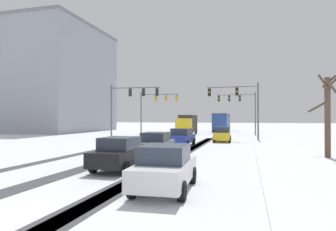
{
  "coord_description": "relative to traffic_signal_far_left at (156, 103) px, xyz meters",
  "views": [
    {
      "loc": [
        7.27,
        -5.38,
        2.58
      ],
      "look_at": [
        0.0,
        21.14,
        2.8
      ],
      "focal_mm": 31.18,
      "sensor_mm": 36.0,
      "label": 1
    }
  ],
  "objects": [
    {
      "name": "car_black_fourth",
      "position": [
        7.2,
        -28.34,
        -3.97
      ],
      "size": [
        1.85,
        4.11,
        1.62
      ],
      "color": "black",
      "rests_on": "ground"
    },
    {
      "name": "traffic_signal_near_right",
      "position": [
        12.45,
        -8.04,
        -0.15
      ],
      "size": [
        5.79,
        0.61,
        6.5
      ],
      "color": "#56565B",
      "rests_on": "ground"
    },
    {
      "name": "car_white_fifth",
      "position": [
        10.51,
        -31.78,
        -3.97
      ],
      "size": [
        2.0,
        4.18,
        1.62
      ],
      "color": "silver",
      "rests_on": "ground"
    },
    {
      "name": "bus_oncoming",
      "position": [
        8.57,
        14.08,
        -2.79
      ],
      "size": [
        2.7,
        11.01,
        3.38
      ],
      "color": "#284793",
      "rests_on": "ground"
    },
    {
      "name": "bare_tree_sidewalk_mid",
      "position": [
        18.35,
        -20.69,
        -1.82
      ],
      "size": [
        2.15,
        1.73,
        5.58
      ],
      "color": "brown",
      "rests_on": "ground"
    },
    {
      "name": "traffic_signal_far_left",
      "position": [
        0.0,
        0.0,
        0.0
      ],
      "size": [
        5.85,
        0.69,
        6.5
      ],
      "color": "#56565B",
      "rests_on": "ground"
    },
    {
      "name": "wheel_track_oncoming",
      "position": [
        1.73,
        -21.26,
        -4.78
      ],
      "size": [
        0.85,
        33.22,
        0.01
      ],
      "primitive_type": "cube",
      "color": "#424247",
      "rests_on": "ground"
    },
    {
      "name": "traffic_signal_far_right",
      "position": [
        12.15,
        3.69,
        -0.0
      ],
      "size": [
        5.78,
        0.66,
        6.5
      ],
      "color": "#56565B",
      "rests_on": "ground"
    },
    {
      "name": "car_yellow_cab_lead",
      "position": [
        10.66,
        -9.85,
        -3.97
      ],
      "size": [
        1.96,
        4.16,
        1.62
      ],
      "color": "yellow",
      "rests_on": "ground"
    },
    {
      "name": "traffic_signal_near_left",
      "position": [
        0.04,
        -9.98,
        0.0
      ],
      "size": [
        5.95,
        0.75,
        6.5
      ],
      "color": "#56565B",
      "rests_on": "ground"
    },
    {
      "name": "office_building_far_left_block",
      "position": [
        -24.81,
        6.65,
        5.12
      ],
      "size": [
        21.04,
        20.72,
        19.79
      ],
      "color": "#9399A3",
      "rests_on": "ground"
    },
    {
      "name": "wheel_track_left_lane",
      "position": [
        8.9,
        -21.26,
        -4.78
      ],
      "size": [
        0.92,
        33.22,
        0.01
      ],
      "primitive_type": "cube",
      "color": "#424247",
      "rests_on": "ground"
    },
    {
      "name": "wheel_track_center",
      "position": [
        5.28,
        -21.26,
        -4.78
      ],
      "size": [
        1.06,
        33.22,
        0.01
      ],
      "primitive_type": "cube",
      "color": "#424247",
      "rests_on": "ground"
    },
    {
      "name": "car_grey_third",
      "position": [
        7.42,
        -23.23,
        -3.97
      ],
      "size": [
        1.96,
        4.16,
        1.62
      ],
      "color": "slate",
      "rests_on": "ground"
    },
    {
      "name": "car_blue_second",
      "position": [
        7.47,
        -15.6,
        -3.97
      ],
      "size": [
        1.95,
        4.16,
        1.62
      ],
      "color": "#233899",
      "rests_on": "ground"
    },
    {
      "name": "box_truck_delivery",
      "position": [
        4.42,
        1.8,
        -3.15
      ],
      "size": [
        2.5,
        7.47,
        3.02
      ],
      "color": "yellow",
      "rests_on": "ground"
    },
    {
      "name": "wheel_track_right_lane",
      "position": [
        8.66,
        -21.26,
        -4.78
      ],
      "size": [
        0.9,
        33.22,
        0.01
      ],
      "primitive_type": "cube",
      "color": "#424247",
      "rests_on": "ground"
    },
    {
      "name": "sidewalk_kerb_right",
      "position": [
        15.83,
        -22.77,
        -4.72
      ],
      "size": [
        4.0,
        33.22,
        0.12
      ],
      "primitive_type": "cube",
      "color": "white",
      "rests_on": "ground"
    }
  ]
}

